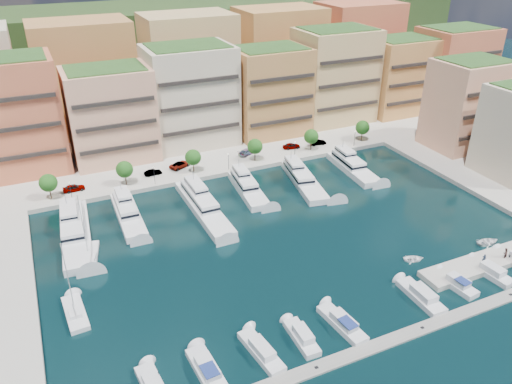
{
  "coord_description": "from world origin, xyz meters",
  "views": [
    {
      "loc": [
        -39.3,
        -70.18,
        51.97
      ],
      "look_at": [
        -2.84,
        9.27,
        6.0
      ],
      "focal_mm": 35.0,
      "sensor_mm": 36.0,
      "label": 1
    }
  ],
  "objects_px": {
    "yacht_4": "(302,179)",
    "sailboat_1": "(76,314)",
    "car_4": "(291,146)",
    "car_5": "(318,142)",
    "tree_5": "(363,127)",
    "yacht_2": "(202,204)",
    "yacht_0": "(75,230)",
    "cruiser_6": "(421,296)",
    "cruiser_3": "(302,338)",
    "tree_2": "(193,157)",
    "cruiser_7": "(456,284)",
    "person_1": "(505,253)",
    "tree_3": "(255,146)",
    "lamppost_1": "(154,172)",
    "lamppost_3": "(295,147)",
    "lamppost_0": "(70,188)",
    "lamppost_4": "(355,136)",
    "cruiser_2": "(261,352)",
    "tender_2": "(488,242)",
    "car_1": "(153,173)",
    "tree_0": "(48,183)",
    "tree_4": "(311,137)",
    "yacht_1": "(128,213)",
    "yacht_3": "(247,186)",
    "person_0": "(484,259)",
    "cruiser_8": "(490,273)",
    "tender_0": "(414,259)",
    "sailboat_2": "(90,258)",
    "cruiser_4": "(342,324)",
    "car_2": "(180,165)",
    "cruiser_1": "(207,370)",
    "car_0": "(74,188)",
    "car_3": "(247,152)",
    "lamppost_2": "(228,159)"
  },
  "relations": [
    {
      "from": "tree_0",
      "to": "sailboat_2",
      "type": "xyz_separation_m",
      "value": [
        4.25,
        -24.93,
        -4.43
      ]
    },
    {
      "from": "yacht_3",
      "to": "sailboat_2",
      "type": "height_order",
      "value": "sailboat_2"
    },
    {
      "from": "car_1",
      "to": "car_5",
      "type": "xyz_separation_m",
      "value": [
        44.85,
        0.0,
        0.05
      ]
    },
    {
      "from": "lamppost_0",
      "to": "person_1",
      "type": "bearing_deg",
      "value": -39.1
    },
    {
      "from": "car_1",
      "to": "yacht_2",
      "type": "bearing_deg",
      "value": -166.39
    },
    {
      "from": "cruiser_1",
      "to": "car_0",
      "type": "height_order",
      "value": "car_0"
    },
    {
      "from": "tree_4",
      "to": "car_1",
      "type": "height_order",
      "value": "tree_4"
    },
    {
      "from": "car_5",
      "to": "yacht_0",
      "type": "bearing_deg",
      "value": 115.34
    },
    {
      "from": "sailboat_1",
      "to": "car_2",
      "type": "bearing_deg",
      "value": 55.31
    },
    {
      "from": "lamppost_0",
      "to": "yacht_0",
      "type": "relative_size",
      "value": 0.17
    },
    {
      "from": "cruiser_7",
      "to": "car_1",
      "type": "relative_size",
      "value": 1.86
    },
    {
      "from": "yacht_1",
      "to": "sailboat_2",
      "type": "bearing_deg",
      "value": -128.18
    },
    {
      "from": "tree_3",
      "to": "yacht_3",
      "type": "relative_size",
      "value": 0.31
    },
    {
      "from": "tree_0",
      "to": "sailboat_2",
      "type": "relative_size",
      "value": 0.43
    },
    {
      "from": "tree_5",
      "to": "yacht_2",
      "type": "xyz_separation_m",
      "value": [
        -51.59,
        -16.08,
        -3.53
      ]
    },
    {
      "from": "cruiser_7",
      "to": "person_1",
      "type": "relative_size",
      "value": 3.94
    },
    {
      "from": "tender_2",
      "to": "person_1",
      "type": "height_order",
      "value": "person_1"
    },
    {
      "from": "tree_3",
      "to": "tender_2",
      "type": "bearing_deg",
      "value": -64.18
    },
    {
      "from": "tree_0",
      "to": "tree_4",
      "type": "height_order",
      "value": "same"
    },
    {
      "from": "car_2",
      "to": "sailboat_2",
      "type": "bearing_deg",
      "value": 113.33
    },
    {
      "from": "cruiser_8",
      "to": "tender_2",
      "type": "distance_m",
      "value": 10.19
    },
    {
      "from": "sailboat_1",
      "to": "tender_0",
      "type": "bearing_deg",
      "value": -10.23
    },
    {
      "from": "sailboat_1",
      "to": "cruiser_7",
      "type": "bearing_deg",
      "value": -18.2
    },
    {
      "from": "yacht_2",
      "to": "tree_0",
      "type": "bearing_deg",
      "value": 150.48
    },
    {
      "from": "tree_5",
      "to": "cruiser_8",
      "type": "relative_size",
      "value": 0.68
    },
    {
      "from": "lamppost_1",
      "to": "cruiser_8",
      "type": "bearing_deg",
      "value": -52.12
    },
    {
      "from": "cruiser_4",
      "to": "cruiser_8",
      "type": "relative_size",
      "value": 1.13
    },
    {
      "from": "cruiser_8",
      "to": "car_1",
      "type": "height_order",
      "value": "car_1"
    },
    {
      "from": "lamppost_0",
      "to": "lamppost_3",
      "type": "height_order",
      "value": "same"
    },
    {
      "from": "lamppost_3",
      "to": "car_4",
      "type": "bearing_deg",
      "value": 70.23
    },
    {
      "from": "cruiser_1",
      "to": "cruiser_8",
      "type": "relative_size",
      "value": 1.07
    },
    {
      "from": "tree_3",
      "to": "tree_0",
      "type": "bearing_deg",
      "value": 180.0
    },
    {
      "from": "yacht_3",
      "to": "person_0",
      "type": "distance_m",
      "value": 50.29
    },
    {
      "from": "car_4",
      "to": "car_5",
      "type": "xyz_separation_m",
      "value": [
        7.69,
        -0.67,
        -0.06
      ]
    },
    {
      "from": "car_3",
      "to": "car_5",
      "type": "height_order",
      "value": "car_3"
    },
    {
      "from": "tree_2",
      "to": "car_5",
      "type": "xyz_separation_m",
      "value": [
        35.57,
        2.27,
        -3.02
      ]
    },
    {
      "from": "yacht_1",
      "to": "cruiser_7",
      "type": "distance_m",
      "value": 63.09
    },
    {
      "from": "lamppost_0",
      "to": "cruiser_2",
      "type": "relative_size",
      "value": 0.45
    },
    {
      "from": "tree_3",
      "to": "lamppost_1",
      "type": "xyz_separation_m",
      "value": [
        -26.0,
        -2.3,
        -0.92
      ]
    },
    {
      "from": "lamppost_4",
      "to": "cruiser_6",
      "type": "bearing_deg",
      "value": -114.61
    },
    {
      "from": "yacht_4",
      "to": "sailboat_1",
      "type": "xyz_separation_m",
      "value": [
        -53.49,
        -24.92,
        -0.78
      ]
    },
    {
      "from": "lamppost_1",
      "to": "tender_0",
      "type": "xyz_separation_m",
      "value": [
        34.46,
        -47.0,
        -3.45
      ]
    },
    {
      "from": "person_1",
      "to": "cruiser_8",
      "type": "bearing_deg",
      "value": 9.81
    },
    {
      "from": "yacht_0",
      "to": "cruiser_6",
      "type": "bearing_deg",
      "value": -41.75
    },
    {
      "from": "cruiser_3",
      "to": "tree_2",
      "type": "bearing_deg",
      "value": 86.87
    },
    {
      "from": "lamppost_2",
      "to": "lamppost_1",
      "type": "bearing_deg",
      "value": 180.0
    },
    {
      "from": "lamppost_3",
      "to": "car_2",
      "type": "distance_m",
      "value": 28.94
    },
    {
      "from": "tree_4",
      "to": "yacht_2",
      "type": "distance_m",
      "value": 39.22
    },
    {
      "from": "yacht_0",
      "to": "cruiser_2",
      "type": "xyz_separation_m",
      "value": [
        19.44,
        -42.36,
        -0.66
      ]
    },
    {
      "from": "sailboat_1",
      "to": "car_4",
      "type": "xyz_separation_m",
      "value": [
        59.78,
        42.07,
        1.46
      ]
    }
  ]
}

